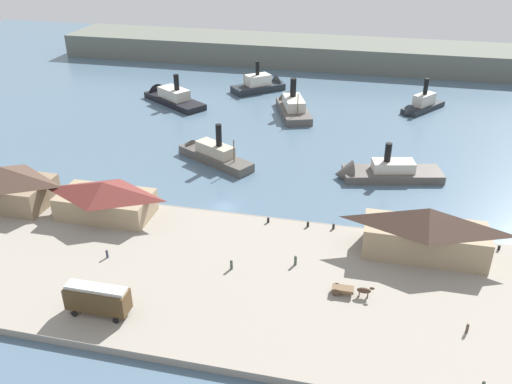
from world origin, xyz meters
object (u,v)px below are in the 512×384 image
Objects in this scene: pedestrian_by_tram at (231,265)px; ferry_mid_harbor at (210,153)px; ferry_shed_east_terminal at (105,199)px; ferry_approaching_west at (292,106)px; ferry_shed_customs_shed at (3,185)px; ferry_outer_harbor at (169,96)px; ferry_near_quay at (420,106)px; mooring_post_west at (268,220)px; ferry_moored_east at (263,85)px; horse_cart at (350,290)px; ferry_shed_west_terminal at (426,231)px; street_tram at (97,298)px; mooring_post_center_east at (308,224)px; mooring_post_center_west at (499,247)px; pedestrian_near_cart at (107,254)px; mooring_post_east at (334,226)px; pedestrian_standing_center at (295,260)px; ferry_approaching_east at (378,173)px; pedestrian_near_west_shed at (467,328)px.

pedestrian_by_tram is 43.34m from ferry_mid_harbor.
ferry_shed_east_terminal is 0.77× the size of ferry_approaching_west.
ferry_outer_harbor is (6.34, 66.54, -3.49)m from ferry_shed_customs_shed.
mooring_post_west is at bearing -111.98° from ferry_near_quay.
ferry_mid_harbor is (10.17, 29.43, -2.86)m from ferry_shed_east_terminal.
ferry_shed_east_terminal is at bearing -97.29° from ferry_moored_east.
ferry_mid_harbor is (-34.27, 42.44, -0.44)m from horse_cart.
ferry_moored_east is at bearing 168.90° from ferry_near_quay.
horse_cart is 102.07m from ferry_moored_east.
mooring_post_west is at bearing 171.28° from ferry_shed_west_terminal.
ferry_mid_harbor reaches higher than ferry_outer_harbor.
street_tram is 1.47× the size of horse_cart.
street_tram is 37.99m from mooring_post_center_east.
mooring_post_center_east is 1.00× the size of mooring_post_center_west.
ferry_shed_west_terminal is at bearing 14.23° from pedestrian_near_cart.
mooring_post_east is at bearing -73.86° from ferry_approaching_west.
pedestrian_standing_center reaches higher than pedestrian_near_cart.
pedestrian_standing_center is 1.97× the size of mooring_post_center_east.
ferry_approaching_east is at bearing 86.33° from horse_cart.
pedestrian_near_west_shed is at bearing -34.54° from mooring_post_west.
pedestrian_standing_center reaches higher than mooring_post_east.
mooring_post_west is at bearing 58.70° from street_tram.
pedestrian_near_west_shed is 0.87× the size of pedestrian_by_tram.
pedestrian_near_cart is 0.07× the size of ferry_approaching_east.
mooring_post_east is 82.42m from ferry_outer_harbor.
mooring_post_east is at bearing 131.96° from pedestrian_near_west_shed.
ferry_approaching_west is at bearing 105.51° from horse_cart.
horse_cart is 98.65m from ferry_outer_harbor.
ferry_moored_east reaches higher than pedestrian_by_tram.
pedestrian_near_west_shed is 0.07× the size of ferry_approaching_west.
mooring_post_center_west is 1.00× the size of mooring_post_west.
ferry_outer_harbor is at bearing 101.89° from ferry_shed_east_terminal.
ferry_shed_west_terminal is 53.73m from ferry_mid_harbor.
pedestrian_near_cart is at bearing -134.81° from ferry_approaching_east.
ferry_outer_harbor is 29.85m from ferry_moored_east.
ferry_near_quay reaches higher than pedestrian_by_tram.
ferry_approaching_west is at bearing 92.73° from pedestrian_by_tram.
ferry_shed_customs_shed is 49.51m from mooring_post_west.
pedestrian_near_cart is (6.26, -12.34, -2.63)m from ferry_shed_east_terminal.
ferry_shed_east_terminal is at bearing -179.98° from ferry_shed_west_terminal.
ferry_shed_customs_shed is at bearing -156.82° from ferry_approaching_east.
ferry_outer_harbor reaches higher than mooring_post_center_east.
mooring_post_center_west is 0.04× the size of ferry_approaching_west.
ferry_mid_harbor reaches higher than mooring_post_east.
mooring_post_east is (11.44, 0.45, 0.00)m from mooring_post_west.
mooring_post_east is 71.70m from ferry_near_quay.
ferry_approaching_east is (40.87, 41.14, -0.64)m from pedestrian_near_cart.
pedestrian_near_cart is 79.70m from ferry_approaching_west.
mooring_post_west is (-31.07, 21.38, -0.25)m from pedestrian_near_west_shed.
mooring_post_center_west is at bearing 0.13° from mooring_post_west.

